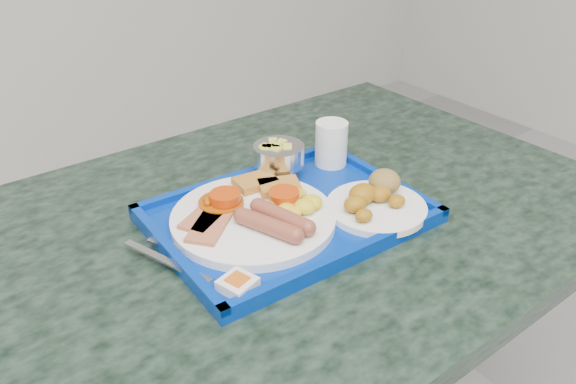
# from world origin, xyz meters

# --- Properties ---
(table) EXTENTS (1.20, 0.81, 0.74)m
(table) POSITION_xyz_m (0.70, 1.18, 0.55)
(table) COLOR gray
(table) RESTS_ON floor
(tray) EXTENTS (0.44, 0.33, 0.03)m
(tray) POSITION_xyz_m (0.69, 1.15, 0.75)
(tray) COLOR #032C97
(tray) RESTS_ON table
(main_plate) EXTENTS (0.27, 0.27, 0.04)m
(main_plate) POSITION_xyz_m (0.64, 1.16, 0.77)
(main_plate) COLOR white
(main_plate) RESTS_ON tray
(bread_plate) EXTENTS (0.17, 0.17, 0.05)m
(bread_plate) POSITION_xyz_m (0.82, 1.08, 0.77)
(bread_plate) COLOR white
(bread_plate) RESTS_ON tray
(fruit_bowl) EXTENTS (0.09, 0.09, 0.06)m
(fruit_bowl) POSITION_xyz_m (0.76, 1.27, 0.80)
(fruit_bowl) COLOR silver
(fruit_bowl) RESTS_ON tray
(juice_cup) EXTENTS (0.06, 0.06, 0.09)m
(juice_cup) POSITION_xyz_m (0.87, 1.25, 0.80)
(juice_cup) COLOR white
(juice_cup) RESTS_ON tray
(spoon) EXTENTS (0.11, 0.17, 0.01)m
(spoon) POSITION_xyz_m (0.54, 1.21, 0.76)
(spoon) COLOR silver
(spoon) RESTS_ON tray
(knife) EXTENTS (0.07, 0.16, 0.00)m
(knife) POSITION_xyz_m (0.47, 1.15, 0.76)
(knife) COLOR silver
(knife) RESTS_ON tray
(jam_packet) EXTENTS (0.06, 0.06, 0.02)m
(jam_packet) POSITION_xyz_m (0.52, 1.04, 0.76)
(jam_packet) COLOR white
(jam_packet) RESTS_ON tray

